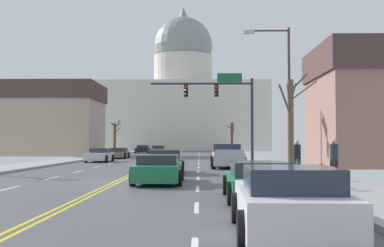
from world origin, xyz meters
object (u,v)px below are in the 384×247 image
object	(u,v)px
sedan_oncoming_01	(118,153)
pedestrian_00	(297,156)
sedan_near_04	(288,203)
pedestrian_01	(334,157)
street_lamp_right	(283,86)
sedan_oncoming_03	(143,149)
sedan_near_02	(159,170)
sedan_near_01	(165,162)
sedan_oncoming_00	(100,155)
signal_gantry	(223,99)
pickup_truck_near_00	(227,157)
sedan_oncoming_02	(158,151)
sedan_near_03	(260,181)
bicycle_parked	(320,178)

from	to	relation	value
sedan_oncoming_01	pedestrian_00	xyz separation A→B (m)	(13.18, -29.69, 0.54)
sedan_near_04	pedestrian_01	xyz separation A→B (m)	(3.90, 11.22, 0.50)
street_lamp_right	sedan_oncoming_03	xyz separation A→B (m)	(-13.20, 51.58, -4.04)
sedan_near_02	sedan_oncoming_03	xyz separation A→B (m)	(-7.19, 56.28, 0.03)
sedan_near_04	sedan_oncoming_01	bearing A→B (deg)	103.46
sedan_near_01	sedan_oncoming_03	xyz separation A→B (m)	(-7.00, 49.81, -0.01)
street_lamp_right	pedestrian_01	world-z (taller)	street_lamp_right
sedan_oncoming_00	pedestrian_00	size ratio (longest dim) A/B	2.75
signal_gantry	pickup_truck_near_00	distance (m)	6.16
street_lamp_right	pedestrian_01	xyz separation A→B (m)	(1.25, -4.99, -3.53)
sedan_oncoming_01	sedan_oncoming_02	size ratio (longest dim) A/B	1.07
sedan_near_04	pedestrian_00	xyz separation A→B (m)	(2.84, 13.53, 0.48)
pedestrian_00	sedan_oncoming_01	bearing A→B (deg)	113.94
sedan_near_04	sedan_oncoming_02	xyz separation A→B (m)	(-7.12, 55.90, -0.01)
pedestrian_00	pickup_truck_near_00	bearing A→B (deg)	103.79
pickup_truck_near_00	pedestrian_00	distance (m)	10.93
sedan_near_03	sedan_oncoming_02	world-z (taller)	sedan_oncoming_02
sedan_oncoming_01	sedan_near_03	bearing A→B (deg)	-74.38
pickup_truck_near_00	sedan_oncoming_00	world-z (taller)	pickup_truck_near_00
sedan_near_03	bicycle_parked	size ratio (longest dim) A/B	2.46
sedan_oncoming_01	pedestrian_01	distance (m)	35.03
sedan_oncoming_01	bicycle_parked	bearing A→B (deg)	-69.89
pedestrian_00	sedan_near_03	bearing A→B (deg)	-108.79
sedan_near_02	sedan_oncoming_02	bearing A→B (deg)	94.83
street_lamp_right	sedan_oncoming_01	size ratio (longest dim) A/B	1.65
sedan_oncoming_00	sedan_oncoming_01	bearing A→B (deg)	89.67
bicycle_parked	sedan_oncoming_03	bearing A→B (deg)	102.36
signal_gantry	pedestrian_01	size ratio (longest dim) A/B	4.57
sedan_near_02	pedestrian_01	bearing A→B (deg)	-2.31
street_lamp_right	pickup_truck_near_00	distance (m)	9.16
pickup_truck_near_00	sedan_near_01	world-z (taller)	pickup_truck_near_00
sedan_near_02	pedestrian_00	xyz separation A→B (m)	(6.20, 2.01, 0.51)
sedan_near_04	sedan_oncoming_02	bearing A→B (deg)	97.25
street_lamp_right	sedan_oncoming_03	distance (m)	53.39
signal_gantry	sedan_oncoming_00	world-z (taller)	signal_gantry
sedan_oncoming_02	pedestrian_00	bearing A→B (deg)	-76.78
signal_gantry	sedan_oncoming_01	world-z (taller)	signal_gantry
sedan_oncoming_01	sedan_oncoming_02	xyz separation A→B (m)	(3.23, 12.68, 0.06)
street_lamp_right	pickup_truck_near_00	size ratio (longest dim) A/B	1.36
sedan_near_01	sedan_oncoming_00	distance (m)	17.25
street_lamp_right	sedan_oncoming_00	distance (m)	22.29
sedan_near_03	pickup_truck_near_00	bearing A→B (deg)	89.78
sedan_near_04	sedan_oncoming_03	size ratio (longest dim) A/B	0.98
street_lamp_right	sedan_near_03	xyz separation A→B (m)	(-2.49, -10.55, -4.09)
signal_gantry	sedan_near_03	size ratio (longest dim) A/B	1.82
sedan_near_01	sedan_near_04	size ratio (longest dim) A/B	1.06
street_lamp_right	sedan_oncoming_03	world-z (taller)	street_lamp_right
sedan_oncoming_03	pedestrian_01	size ratio (longest dim) A/B	2.57
street_lamp_right	sedan_near_04	xyz separation A→B (m)	(-2.65, -16.21, -4.03)
sedan_near_02	sedan_oncoming_02	size ratio (longest dim) A/B	1.10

